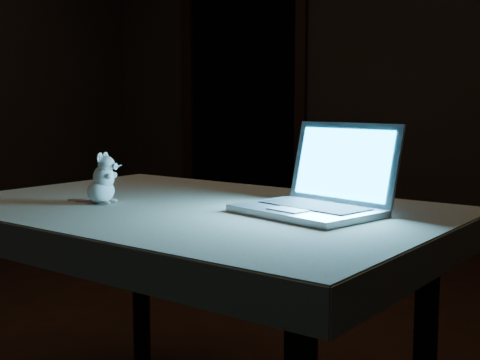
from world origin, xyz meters
The scene contains 6 objects.
back_wall centered at (0.00, 2.50, 1.30)m, with size 4.50×0.04×2.60m, color black.
doorway centered at (-1.10, 2.50, 1.06)m, with size 1.06×0.36×2.13m, color black, non-canonical shape.
table centered at (0.29, -0.50, 0.34)m, with size 1.27×0.81×0.68m, color black, non-canonical shape.
tablecloth centered at (0.26, -0.52, 0.64)m, with size 1.35×0.90×0.09m, color beige, non-canonical shape.
laptop centered at (0.61, -0.49, 0.80)m, with size 0.34×0.30×0.23m, color #AAABAF, non-canonical shape.
plush_mouse centered at (0.04, -0.59, 0.76)m, with size 0.10×0.10×0.14m, color white, non-canonical shape.
Camera 1 is at (1.20, -1.97, 0.96)m, focal length 48.00 mm.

